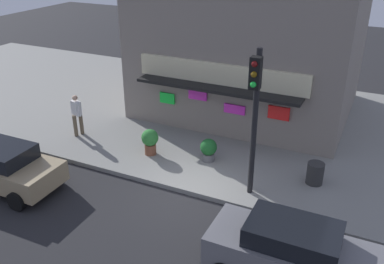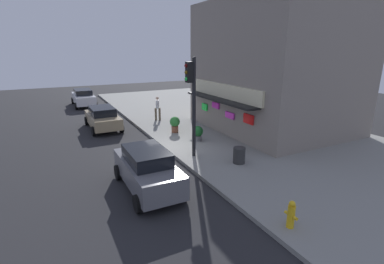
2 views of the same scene
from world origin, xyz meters
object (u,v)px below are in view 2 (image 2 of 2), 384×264
Objects in this scene: traffic_light at (192,95)px; pedestrian at (157,107)px; trash_can at (239,155)px; potted_plant_by_window at (198,133)px; fire_hydrant at (291,215)px; parked_car_tan at (103,118)px; parked_car_white at (83,97)px; parked_car_grey at (147,169)px; potted_plant_by_doorway at (175,123)px.

pedestrian is (-7.90, 1.14, -2.12)m from traffic_light.
trash_can is 9.74m from pedestrian.
trash_can is at bearing 1.84° from potted_plant_by_window.
fire_hydrant is 0.20× the size of parked_car_tan.
parked_car_white is at bearing -163.78° from potted_plant_by_window.
pedestrian is (-14.55, 1.21, 0.56)m from fire_hydrant.
traffic_light is at bearing 9.82° from parked_car_white.
parked_car_grey reaches higher than fire_hydrant.
parked_car_grey reaches higher than parked_car_tan.
potted_plant_by_doorway reaches higher than fire_hydrant.
traffic_light reaches higher than trash_can.
pedestrian is at bearing 175.24° from fire_hydrant.
traffic_light is 8.78m from parked_car_tan.
pedestrian is 3.62m from potted_plant_by_doorway.
fire_hydrant is at bearing -0.62° from traffic_light.
traffic_light is 2.72× the size of pedestrian.
traffic_light is 1.11× the size of parked_car_tan.
traffic_light is 3.64m from potted_plant_by_window.
fire_hydrant is 14.83m from parked_car_tan.
parked_car_white is (-19.21, -4.58, 0.29)m from trash_can.
trash_can is 10.70m from parked_car_tan.
pedestrian reaches higher than potted_plant_by_window.
potted_plant_by_window is 15.95m from parked_car_white.
trash_can is 19.75m from parked_car_white.
traffic_light is 4.38m from parked_car_grey.
pedestrian reaches higher than trash_can.
parked_car_white is (-15.32, -4.46, 0.18)m from potted_plant_by_window.
fire_hydrant is at bearing -18.76° from trash_can.
potted_plant_by_doorway is at bearing -174.38° from trash_can.
pedestrian is 10.79m from parked_car_grey.
trash_can is (-4.83, 1.64, -0.05)m from fire_hydrant.
potted_plant_by_doorway is (-6.12, -0.60, 0.21)m from trash_can.
parked_car_grey is (2.06, -3.02, -2.41)m from traffic_light.
potted_plant_by_window is at bearing 36.74° from parked_car_tan.
traffic_light is 17.82m from parked_car_white.
parked_car_grey reaches higher than potted_plant_by_doorway.
potted_plant_by_doorway reaches higher than trash_can.
parked_car_white is at bearing -156.39° from pedestrian.
traffic_light reaches higher than potted_plant_by_window.
pedestrian is at bearing 177.29° from potted_plant_by_doorway.
fire_hydrant is 14.61m from pedestrian.
potted_plant_by_doorway is at bearing 147.92° from parked_car_grey.
potted_plant_by_window is at bearing 16.22° from parked_car_white.
parked_car_white reaches higher than potted_plant_by_window.
pedestrian reaches higher than parked_car_tan.
pedestrian is at bearing 171.80° from traffic_light.
parked_car_white is (-9.49, -4.15, -0.32)m from pedestrian.
potted_plant_by_doorway is 5.29m from parked_car_tan.
trash_can is at bearing 161.24° from fire_hydrant.
potted_plant_by_window is at bearing 12.06° from potted_plant_by_doorway.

